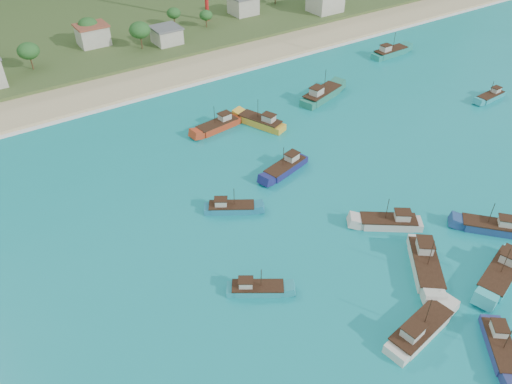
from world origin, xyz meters
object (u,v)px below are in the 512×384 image
boat_13 (501,274)px  boat_23 (425,265)px  boat_5 (419,331)px  boat_12 (491,97)px  boat_9 (322,95)px  boat_18 (390,53)px  boat_1 (389,223)px  boat_26 (500,347)px  boat_20 (257,289)px  boat_2 (218,126)px  boat_15 (492,227)px  boat_10 (286,168)px  boat_3 (231,208)px  boat_25 (261,122)px

boat_13 → boat_23: size_ratio=1.08×
boat_5 → boat_12: bearing=111.0°
boat_13 → boat_12: bearing=-69.2°
boat_9 → boat_18: size_ratio=1.13×
boat_1 → boat_26: bearing=-157.2°
boat_20 → boat_23: 26.66m
boat_2 → boat_20: size_ratio=1.29×
boat_15 → boat_26: size_ratio=1.05×
boat_10 → boat_13: boat_13 is taller
boat_18 → boat_23: boat_23 is taller
boat_5 → boat_18: bearing=128.3°
boat_5 → boat_18: size_ratio=0.99×
boat_9 → boat_2: bearing=-109.6°
boat_3 → boat_10: boat_10 is taller
boat_5 → boat_20: (-14.18, 18.70, -0.33)m
boat_3 → boat_12: (76.96, 1.65, -0.00)m
boat_1 → boat_20: size_ratio=1.22×
boat_3 → boat_20: (-6.69, -18.43, -0.05)m
boat_18 → boat_26: (-62.06, -80.31, -0.26)m
boat_12 → boat_26: boat_26 is taller
boat_18 → boat_20: size_ratio=1.41×
boat_26 → boat_20: bearing=-12.3°
boat_1 → boat_12: 59.89m
boat_26 → boat_2: bearing=-49.8°
boat_25 → boat_10: bearing=-130.3°
boat_5 → boat_25: bearing=158.3°
boat_15 → boat_23: bearing=137.6°
boat_2 → boat_26: bearing=173.9°
boat_10 → boat_18: size_ratio=0.91×
boat_1 → boat_10: 23.92m
boat_5 → boat_26: 10.33m
boat_1 → boat_18: (55.87, 54.26, 0.16)m
boat_9 → boat_12: bearing=39.7°
boat_13 → boat_9: bearing=-30.6°
boat_10 → boat_23: 33.90m
boat_2 → boat_20: boat_2 is taller
boat_1 → boat_26: size_ratio=1.12×
boat_9 → boat_23: 59.31m
boat_18 → boat_12: bearing=-0.4°
boat_20 → boat_2: bearing=-170.0°
boat_1 → boat_2: 45.91m
boat_20 → boat_25: 49.84m
boat_5 → boat_20: bearing=-151.0°
boat_3 → boat_13: boat_13 is taller
boat_13 → boat_23: bearing=30.9°
boat_2 → boat_15: bearing=-166.3°
boat_1 → boat_23: size_ratio=0.88×
boat_10 → boat_26: boat_10 is taller
boat_20 → boat_25: bearing=178.6°
boat_3 → boat_18: boat_18 is taller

